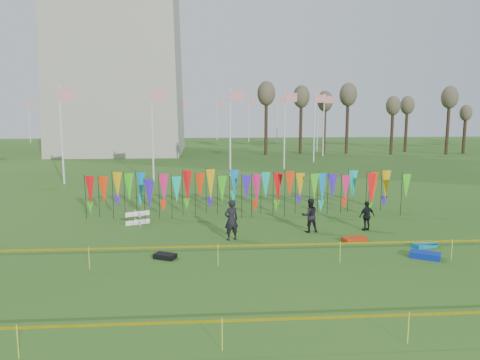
{
  "coord_description": "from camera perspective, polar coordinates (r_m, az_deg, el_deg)",
  "views": [
    {
      "loc": [
        -2.28,
        -19.23,
        6.24
      ],
      "look_at": [
        -0.41,
        6.0,
        2.33
      ],
      "focal_mm": 35.0,
      "sensor_mm": 36.0,
      "label": 1
    }
  ],
  "objects": [
    {
      "name": "flagpole_ring",
      "position": [
        68.28,
        -14.22,
        6.63
      ],
      "size": [
        57.4,
        56.16,
        8.0
      ],
      "color": "silver",
      "rests_on": "ground"
    },
    {
      "name": "caution_tape_far",
      "position": [
        12.74,
        5.72,
        -16.66
      ],
      "size": [
        26.0,
        0.02,
        0.9
      ],
      "color": "#DFC304",
      "rests_on": "ground"
    },
    {
      "name": "box_kite",
      "position": [
        25.84,
        -12.36,
        -4.55
      ],
      "size": [
        0.67,
        0.67,
        0.75
      ],
      "rotation": [
        0.0,
        0.0,
        0.42
      ],
      "color": "red",
      "rests_on": "ground"
    },
    {
      "name": "tree_line",
      "position": [
        71.93,
        24.47,
        7.94
      ],
      "size": [
        53.92,
        1.92,
        7.84
      ],
      "color": "#3A291D",
      "rests_on": "ground"
    },
    {
      "name": "banner_row",
      "position": [
        27.22,
        1.22,
        -0.96
      ],
      "size": [
        18.64,
        0.64,
        2.52
      ],
      "color": "black",
      "rests_on": "ground"
    },
    {
      "name": "kite_bag_black",
      "position": [
        20.06,
        -9.12,
        -9.15
      ],
      "size": [
        1.03,
        0.85,
        0.21
      ],
      "primitive_type": "cube",
      "rotation": [
        0.0,
        0.0,
        -0.44
      ],
      "color": "black",
      "rests_on": "ground"
    },
    {
      "name": "kite_bag_teal",
      "position": [
        22.89,
        21.53,
        -7.4
      ],
      "size": [
        1.19,
        0.84,
        0.21
      ],
      "primitive_type": "cube",
      "rotation": [
        0.0,
        0.0,
        0.33
      ],
      "color": "#0D7FB6",
      "rests_on": "ground"
    },
    {
      "name": "ground",
      "position": [
        20.35,
        2.43,
        -9.09
      ],
      "size": [
        160.0,
        160.0,
        0.0
      ],
      "primitive_type": "plane",
      "color": "#244D15",
      "rests_on": "ground"
    },
    {
      "name": "person_right",
      "position": [
        24.88,
        15.21,
        -4.25
      ],
      "size": [
        1.01,
        0.75,
        1.53
      ],
      "primitive_type": "imported",
      "rotation": [
        0.0,
        0.0,
        3.44
      ],
      "color": "black",
      "rests_on": "ground"
    },
    {
      "name": "kite_bag_red",
      "position": [
        22.86,
        13.75,
        -7.04
      ],
      "size": [
        1.26,
        0.86,
        0.21
      ],
      "primitive_type": "cube",
      "rotation": [
        0.0,
        0.0,
        0.32
      ],
      "color": "red",
      "rests_on": "ground"
    },
    {
      "name": "person_mid",
      "position": [
        23.96,
        8.5,
        -4.3
      ],
      "size": [
        0.88,
        0.59,
        1.72
      ],
      "primitive_type": "imported",
      "rotation": [
        0.0,
        0.0,
        3.24
      ],
      "color": "black",
      "rests_on": "ground"
    },
    {
      "name": "person_left",
      "position": [
        22.27,
        -1.07,
        -4.89
      ],
      "size": [
        0.86,
        0.75,
        1.96
      ],
      "primitive_type": "imported",
      "rotation": [
        0.0,
        0.0,
        3.53
      ],
      "color": "black",
      "rests_on": "ground"
    },
    {
      "name": "caution_tape_near",
      "position": [
        18.84,
        2.24,
        -8.07
      ],
      "size": [
        26.0,
        0.02,
        0.9
      ],
      "color": "#DFC304",
      "rests_on": "ground"
    },
    {
      "name": "kite_bag_blue",
      "position": [
        21.33,
        21.63,
        -8.52
      ],
      "size": [
        1.34,
        1.16,
        0.25
      ],
      "primitive_type": "cube",
      "rotation": [
        0.0,
        0.0,
        -0.55
      ],
      "color": "#0A27AE",
      "rests_on": "ground"
    }
  ]
}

